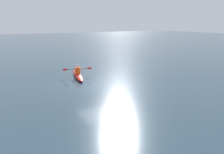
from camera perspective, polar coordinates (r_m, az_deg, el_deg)
ground_plane at (r=16.99m, az=-4.16°, el=-1.63°), size 160.00×160.00×0.00m
kayak at (r=19.11m, az=-8.62°, el=0.45°), size 1.60×4.27×0.30m
kayaker at (r=19.06m, az=-8.69°, el=1.79°), size 2.39×0.72×0.73m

